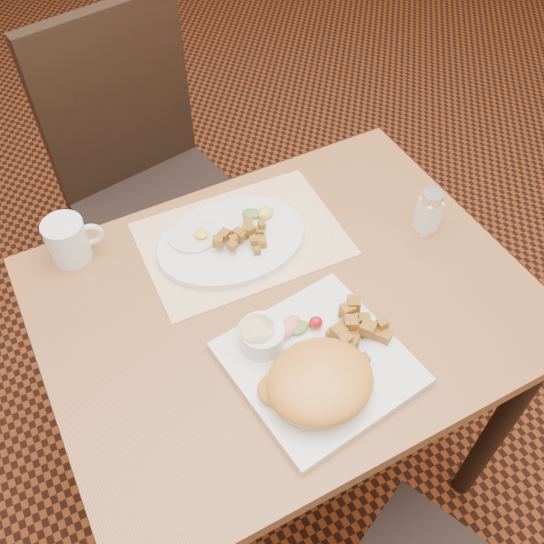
{
  "coord_description": "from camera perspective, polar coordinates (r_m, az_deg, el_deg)",
  "views": [
    {
      "loc": [
        -0.35,
        -0.6,
        1.66
      ],
      "look_at": [
        -0.02,
        0.02,
        0.82
      ],
      "focal_mm": 40.0,
      "sensor_mm": 36.0,
      "label": 1
    }
  ],
  "objects": [
    {
      "name": "fried_egg",
      "position": [
        1.23,
        -7.35,
        3.49
      ],
      "size": [
        0.1,
        0.1,
        0.02
      ],
      "color": "white",
      "rests_on": "plate_oval"
    },
    {
      "name": "plate_oval",
      "position": [
        1.22,
        -3.81,
        2.91
      ],
      "size": [
        0.31,
        0.24,
        0.02
      ],
      "primitive_type": null,
      "rotation": [
        0.0,
        0.0,
        -0.04
      ],
      "color": "silver",
      "rests_on": "placemat"
    },
    {
      "name": "placemat",
      "position": [
        1.24,
        -2.84,
        3.12
      ],
      "size": [
        0.41,
        0.3,
        0.0
      ],
      "primitive_type": "cube",
      "rotation": [
        0.0,
        0.0,
        -0.05
      ],
      "color": "white",
      "rests_on": "table"
    },
    {
      "name": "home_fries_ov",
      "position": [
        1.2,
        -2.78,
        3.44
      ],
      "size": [
        0.12,
        0.09,
        0.03
      ],
      "color": "#A06619",
      "rests_on": "plate_oval"
    },
    {
      "name": "hollandaise_mound",
      "position": [
        0.99,
        4.43,
        -10.3
      ],
      "size": [
        0.19,
        0.16,
        0.07
      ],
      "color": "orange",
      "rests_on": "plate_square"
    },
    {
      "name": "salt_shaker",
      "position": [
        1.26,
        14.56,
        5.61
      ],
      "size": [
        0.04,
        0.04,
        0.1
      ],
      "color": "white",
      "rests_on": "table"
    },
    {
      "name": "home_fries_sq",
      "position": [
        1.07,
        7.79,
        -5.32
      ],
      "size": [
        0.1,
        0.12,
        0.04
      ],
      "color": "#A06619",
      "rests_on": "plate_square"
    },
    {
      "name": "ramekin",
      "position": [
        1.05,
        -1.0,
        -6.02
      ],
      "size": [
        0.08,
        0.08,
        0.04
      ],
      "color": "silver",
      "rests_on": "plate_square"
    },
    {
      "name": "chair_far",
      "position": [
        1.73,
        -11.57,
        8.95
      ],
      "size": [
        0.49,
        0.5,
        0.97
      ],
      "rotation": [
        0.0,
        0.0,
        3.32
      ],
      "color": "black",
      "rests_on": "ground"
    },
    {
      "name": "ground",
      "position": [
        1.8,
        0.9,
        -17.07
      ],
      "size": [
        8.0,
        8.0,
        0.0
      ],
      "primitive_type": "plane",
      "color": "black",
      "rests_on": "ground"
    },
    {
      "name": "plate_square",
      "position": [
        1.06,
        4.42,
        -8.55
      ],
      "size": [
        0.31,
        0.31,
        0.02
      ],
      "primitive_type": "cube",
      "rotation": [
        0.0,
        0.0,
        0.12
      ],
      "color": "silver",
      "rests_on": "table"
    },
    {
      "name": "coffee_mug",
      "position": [
        1.24,
        -18.61,
        2.87
      ],
      "size": [
        0.11,
        0.08,
        0.09
      ],
      "color": "silver",
      "rests_on": "table"
    },
    {
      "name": "garnish_ov",
      "position": [
        1.25,
        -1.16,
        5.59
      ],
      "size": [
        0.07,
        0.05,
        0.02
      ],
      "color": "#387223",
      "rests_on": "plate_oval"
    },
    {
      "name": "table",
      "position": [
        1.23,
        1.26,
        -5.55
      ],
      "size": [
        0.9,
        0.7,
        0.75
      ],
      "color": "#9C5E30",
      "rests_on": "ground"
    },
    {
      "name": "garnish_sq",
      "position": [
        1.07,
        2.34,
        -5.12
      ],
      "size": [
        0.09,
        0.06,
        0.03
      ],
      "color": "#387223",
      "rests_on": "plate_square"
    }
  ]
}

